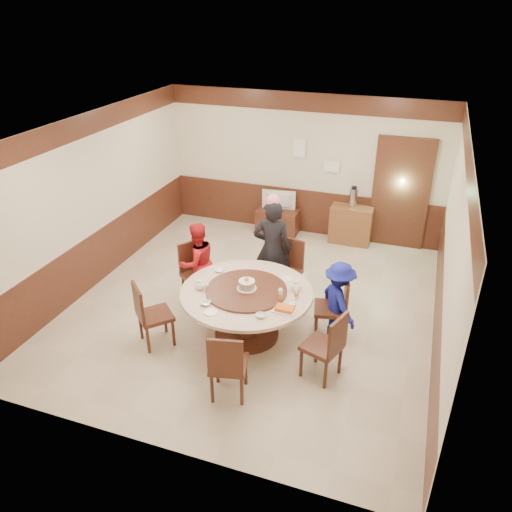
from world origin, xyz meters
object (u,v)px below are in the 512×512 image
(shrimp_platter, at_px, (285,309))
(thermos, at_px, (353,198))
(person_standing, at_px, (272,249))
(tv_stand, at_px, (278,221))
(banquet_table, at_px, (247,304))
(side_cabinet, at_px, (351,225))
(television, at_px, (278,201))
(person_red, at_px, (197,262))
(birthday_cake, at_px, (247,285))
(person_blue, at_px, (338,301))

(shrimp_platter, xyz_separation_m, thermos, (0.23, 3.86, 0.16))
(thermos, bearing_deg, shrimp_platter, -93.39)
(person_standing, relative_size, tv_stand, 1.96)
(banquet_table, relative_size, person_standing, 1.11)
(side_cabinet, bearing_deg, shrimp_platter, -93.40)
(shrimp_platter, distance_m, television, 4.03)
(person_standing, relative_size, thermos, 4.38)
(shrimp_platter, bearing_deg, thermos, 86.61)
(banquet_table, distance_m, person_standing, 1.21)
(person_standing, height_order, person_red, person_standing)
(birthday_cake, height_order, side_cabinet, birthday_cake)
(shrimp_platter, height_order, side_cabinet, shrimp_platter)
(person_standing, relative_size, side_cabinet, 2.08)
(side_cabinet, bearing_deg, birthday_cake, -103.77)
(tv_stand, bearing_deg, shrimp_platter, -71.75)
(person_red, distance_m, person_blue, 2.31)
(person_blue, xyz_separation_m, tv_stand, (-1.84, 3.13, -0.35))
(person_standing, xyz_separation_m, tv_stand, (-0.62, 2.36, -0.58))
(person_standing, bearing_deg, tv_stand, -86.33)
(person_red, relative_size, television, 1.94)
(person_standing, distance_m, side_cabinet, 2.58)
(person_blue, distance_m, birthday_cake, 1.31)
(television, xyz_separation_m, thermos, (1.49, 0.03, 0.24))
(birthday_cake, xyz_separation_m, thermos, (0.87, 3.55, 0.09))
(person_red, distance_m, birthday_cake, 1.28)
(birthday_cake, bearing_deg, tv_stand, 100.04)
(tv_stand, bearing_deg, banquet_table, -79.99)
(banquet_table, relative_size, side_cabinet, 2.31)
(person_blue, distance_m, side_cabinet, 3.19)
(birthday_cake, distance_m, thermos, 3.65)
(tv_stand, height_order, side_cabinet, side_cabinet)
(tv_stand, bearing_deg, birthday_cake, -79.96)
(person_blue, relative_size, shrimp_platter, 3.98)
(birthday_cake, height_order, tv_stand, birthday_cake)
(person_blue, distance_m, thermos, 3.20)
(person_blue, bearing_deg, television, -9.03)
(television, bearing_deg, thermos, 174.42)
(shrimp_platter, xyz_separation_m, television, (-1.26, 3.83, -0.08))
(banquet_table, bearing_deg, birthday_cake, 90.94)
(birthday_cake, bearing_deg, television, 100.04)
(shrimp_platter, xyz_separation_m, side_cabinet, (0.23, 3.86, -0.40))
(person_blue, xyz_separation_m, side_cabinet, (-0.35, 3.16, -0.22))
(person_standing, xyz_separation_m, person_red, (-1.07, -0.50, -0.17))
(television, bearing_deg, side_cabinet, 174.42)
(person_blue, height_order, thermos, person_blue)
(television, bearing_deg, person_standing, 98.01)
(person_standing, distance_m, thermos, 2.54)
(side_cabinet, bearing_deg, person_red, -123.98)
(person_blue, height_order, shrimp_platter, person_blue)
(banquet_table, xyz_separation_m, person_red, (-1.08, 0.68, 0.13))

